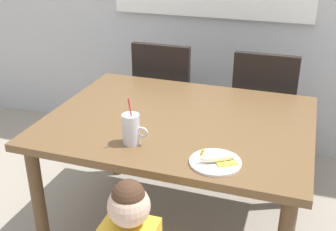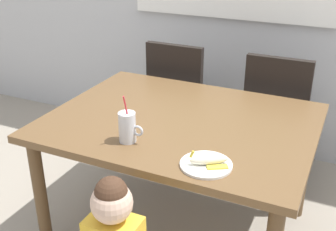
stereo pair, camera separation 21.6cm
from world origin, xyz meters
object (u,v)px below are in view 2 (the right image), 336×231
milk_cup (128,129)px  dining_chair_right (277,112)px  dining_chair_left (180,96)px  snack_plate (206,165)px  peeled_banana (210,160)px  dining_table (181,134)px

milk_cup → dining_chair_right: bearing=66.1°
dining_chair_left → snack_plate: bearing=118.1°
dining_chair_left → dining_chair_right: 0.72m
dining_chair_right → snack_plate: dining_chair_right is taller
dining_chair_left → dining_chair_right: bearing=-179.7°
milk_cup → peeled_banana: milk_cup is taller
dining_chair_right → milk_cup: milk_cup is taller
peeled_banana → dining_chair_left: bearing=118.7°
dining_table → snack_plate: snack_plate is taller
dining_table → dining_chair_left: dining_chair_left is taller
dining_chair_left → snack_plate: (0.64, -1.19, 0.22)m
dining_table → dining_chair_right: size_ratio=1.47×
snack_plate → peeled_banana: peeled_banana is taller
dining_table → milk_cup: (-0.13, -0.34, 0.16)m
dining_table → snack_plate: (0.29, -0.40, 0.10)m
dining_chair_left → snack_plate: 1.37m
dining_chair_right → peeled_banana: dining_chair_right is taller
dining_chair_left → peeled_banana: dining_chair_left is taller
peeled_banana → dining_table: bearing=127.6°
dining_chair_right → peeled_banana: size_ratio=5.50×
dining_table → dining_chair_left: 0.88m
dining_table → dining_chair_left: size_ratio=1.47×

